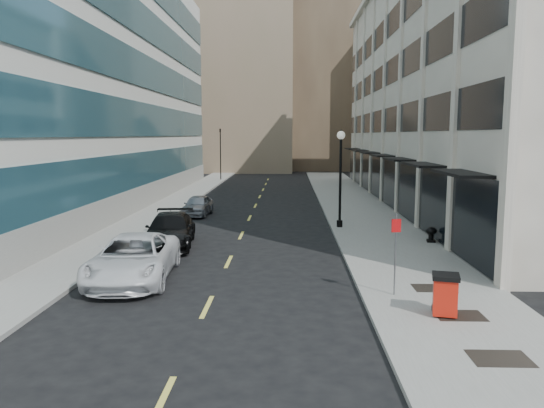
# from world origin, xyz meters

# --- Properties ---
(ground) EXTENTS (160.00, 160.00, 0.00)m
(ground) POSITION_xyz_m (0.00, 0.00, 0.00)
(ground) COLOR black
(ground) RESTS_ON ground
(sidewalk_right) EXTENTS (5.00, 80.00, 0.15)m
(sidewalk_right) POSITION_xyz_m (7.50, 20.00, 0.07)
(sidewalk_right) COLOR gray
(sidewalk_right) RESTS_ON ground
(sidewalk_left) EXTENTS (3.00, 80.00, 0.15)m
(sidewalk_left) POSITION_xyz_m (-6.50, 20.00, 0.07)
(sidewalk_left) COLOR gray
(sidewalk_left) RESTS_ON ground
(building_right) EXTENTS (15.30, 46.50, 18.25)m
(building_right) POSITION_xyz_m (16.94, 26.99, 8.99)
(building_right) COLOR beige
(building_right) RESTS_ON ground
(building_left) EXTENTS (16.14, 46.00, 20.00)m
(building_left) POSITION_xyz_m (-15.95, 27.00, 9.99)
(building_left) COLOR beige
(building_left) RESTS_ON ground
(skyline_tan_near) EXTENTS (14.00, 18.00, 28.00)m
(skyline_tan_near) POSITION_xyz_m (-4.00, 68.00, 14.00)
(skyline_tan_near) COLOR #7E6752
(skyline_tan_near) RESTS_ON ground
(skyline_brown) EXTENTS (12.00, 16.00, 34.00)m
(skyline_brown) POSITION_xyz_m (8.00, 72.00, 17.00)
(skyline_brown) COLOR brown
(skyline_brown) RESTS_ON ground
(skyline_tan_far) EXTENTS (12.00, 14.00, 22.00)m
(skyline_tan_far) POSITION_xyz_m (-14.00, 78.00, 11.00)
(skyline_tan_far) COLOR #7E6752
(skyline_tan_far) RESTS_ON ground
(skyline_stone) EXTENTS (10.00, 14.00, 20.00)m
(skyline_stone) POSITION_xyz_m (18.00, 66.00, 10.00)
(skyline_stone) COLOR beige
(skyline_stone) RESTS_ON ground
(grate_near) EXTENTS (1.40, 1.00, 0.01)m
(grate_near) POSITION_xyz_m (7.60, -2.00, 0.15)
(grate_near) COLOR black
(grate_near) RESTS_ON sidewalk_right
(grate_mid) EXTENTS (1.40, 1.00, 0.01)m
(grate_mid) POSITION_xyz_m (7.60, 1.00, 0.15)
(grate_mid) COLOR black
(grate_mid) RESTS_ON sidewalk_right
(grate_far) EXTENTS (1.40, 1.00, 0.01)m
(grate_far) POSITION_xyz_m (7.60, 3.80, 0.15)
(grate_far) COLOR black
(grate_far) RESTS_ON sidewalk_right
(road_centerline) EXTENTS (0.15, 68.20, 0.01)m
(road_centerline) POSITION_xyz_m (0.00, 17.00, 0.01)
(road_centerline) COLOR #D8CC4C
(road_centerline) RESTS_ON ground
(traffic_signal) EXTENTS (0.66, 0.66, 6.98)m
(traffic_signal) POSITION_xyz_m (-5.50, 48.00, 5.72)
(traffic_signal) COLOR black
(traffic_signal) RESTS_ON ground
(car_white_van) EXTENTS (3.19, 6.21, 1.68)m
(car_white_van) POSITION_xyz_m (-3.20, 4.97, 0.84)
(car_white_van) COLOR silver
(car_white_van) RESTS_ON ground
(car_black_pickup) EXTENTS (2.80, 5.67, 1.58)m
(car_black_pickup) POSITION_xyz_m (-3.20, 11.06, 0.79)
(car_black_pickup) COLOR black
(car_black_pickup) RESTS_ON ground
(car_silver_sedan) EXTENTS (1.86, 4.12, 1.37)m
(car_silver_sedan) POSITION_xyz_m (-3.58, 21.00, 0.69)
(car_silver_sedan) COLOR #919499
(car_silver_sedan) RESTS_ON ground
(trash_bin) EXTENTS (0.92, 0.94, 1.24)m
(trash_bin) POSITION_xyz_m (7.15, 1.00, 0.82)
(trash_bin) COLOR red
(trash_bin) RESTS_ON sidewalk_right
(lamppost) EXTENTS (0.46, 0.46, 5.59)m
(lamppost) POSITION_xyz_m (5.49, 16.00, 3.43)
(lamppost) COLOR black
(lamppost) RESTS_ON sidewalk_right
(sign_post) EXTENTS (0.32, 0.09, 2.72)m
(sign_post) POSITION_xyz_m (6.08, 2.99, 1.88)
(sign_post) COLOR slate
(sign_post) RESTS_ON sidewalk_right
(urn_planter) EXTENTS (0.54, 0.54, 0.75)m
(urn_planter) POSITION_xyz_m (9.60, 11.80, 0.61)
(urn_planter) COLOR black
(urn_planter) RESTS_ON sidewalk_right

